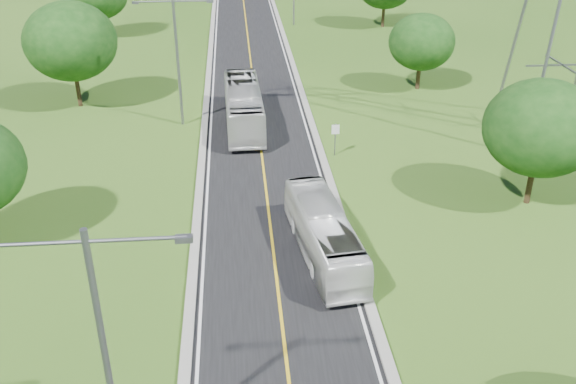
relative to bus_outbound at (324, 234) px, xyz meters
name	(u,v)px	position (x,y,z in m)	size (l,w,h in m)	color
ground	(251,67)	(-2.65, 34.94, -1.41)	(260.00, 260.00, 0.00)	#2A4C15
road	(249,51)	(-2.65, 40.94, -1.38)	(8.00, 150.00, 0.06)	black
curb_left	(210,51)	(-6.90, 40.94, -1.30)	(0.50, 150.00, 0.22)	gray
curb_right	(288,50)	(1.60, 40.94, -1.30)	(0.50, 150.00, 0.22)	gray
speed_limit_sign	(335,135)	(2.55, 12.93, 0.19)	(0.55, 0.09, 2.40)	slate
streetlight_near_left	(103,344)	(-8.65, -13.06, 4.54)	(5.90, 0.25, 10.00)	slate
streetlight_mid_left	(177,51)	(-8.65, 19.94, 4.54)	(5.90, 0.25, 10.00)	slate
tree_lc	(70,41)	(-17.65, 24.94, 4.17)	(7.56, 7.56, 8.79)	black
tree_rb	(541,128)	(13.35, 4.94, 3.55)	(6.72, 6.72, 7.82)	black
tree_rc	(422,42)	(12.35, 26.94, 2.93)	(5.88, 5.88, 6.84)	black
bus_outbound	(324,234)	(0.00, 0.00, 0.00)	(2.26, 9.67, 2.69)	silver
bus_inbound	(244,106)	(-3.76, 19.11, 0.26)	(2.70, 11.55, 3.22)	beige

